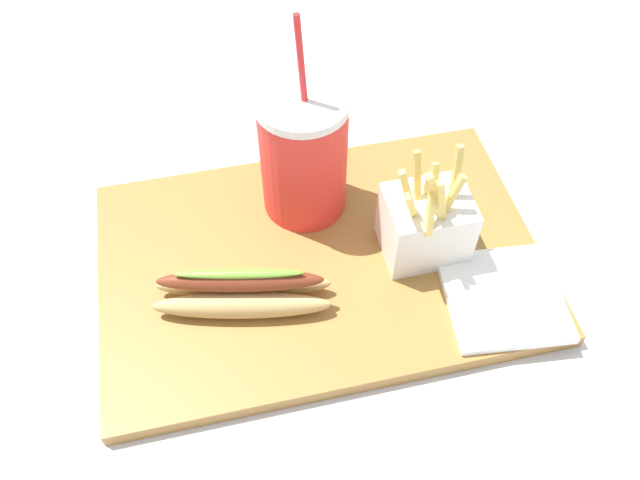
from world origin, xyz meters
name	(u,v)px	position (x,y,z in m)	size (l,w,h in m)	color
ground_plane	(320,271)	(0.00, 0.00, -0.01)	(2.40, 2.40, 0.02)	silver
food_tray	(320,261)	(0.00, 0.00, 0.01)	(0.50, 0.33, 0.02)	olive
soda_cup	(300,155)	(0.00, 0.08, 0.10)	(0.10, 0.10, 0.26)	red
fries_basket	(426,223)	(0.12, -0.01, 0.06)	(0.09, 0.08, 0.16)	white
hot_dog_1	(242,291)	(-0.09, -0.04, 0.04)	(0.20, 0.09, 0.06)	tan
ketchup_cup_1	(453,191)	(0.18, 0.05, 0.03)	(0.04, 0.04, 0.02)	white
napkin_stack	(503,297)	(0.18, -0.10, 0.02)	(0.12, 0.12, 0.01)	white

